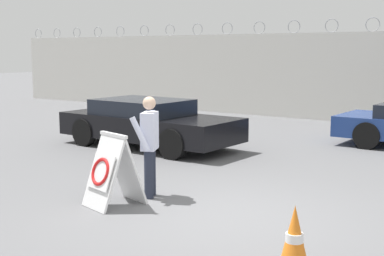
% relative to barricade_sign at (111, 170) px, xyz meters
% --- Properties ---
extents(ground_plane, '(90.00, 90.00, 0.00)m').
position_rel_barricade_sign_xyz_m(ground_plane, '(1.74, 0.54, -0.56)').
color(ground_plane, slate).
extents(barricade_sign, '(0.82, 0.94, 1.12)m').
position_rel_barricade_sign_xyz_m(barricade_sign, '(0.00, 0.00, 0.00)').
color(barricade_sign, white).
rests_on(barricade_sign, ground_plane).
extents(security_guard, '(0.38, 0.66, 1.64)m').
position_rel_barricade_sign_xyz_m(security_guard, '(0.17, 0.72, 0.34)').
color(security_guard, '#232838').
rests_on(security_guard, ground_plane).
extents(traffic_cone_near, '(0.43, 0.43, 0.81)m').
position_rel_barricade_sign_xyz_m(traffic_cone_near, '(3.42, -0.92, -0.16)').
color(traffic_cone_near, orange).
rests_on(traffic_cone_near, ground_plane).
extents(parked_car_front_coupe, '(4.62, 2.01, 1.17)m').
position_rel_barricade_sign_xyz_m(parked_car_front_coupe, '(-2.77, 4.24, 0.05)').
color(parked_car_front_coupe, black).
rests_on(parked_car_front_coupe, ground_plane).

